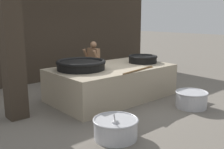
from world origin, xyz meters
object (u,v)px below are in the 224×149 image
(cook, at_px, (93,63))
(prep_bowl_meat, at_px, (191,99))
(giant_wok_far, at_px, (143,59))
(giant_wok_near, at_px, (81,64))
(prep_bowl_vegetables, at_px, (116,127))

(cook, height_order, prep_bowl_meat, cook)
(giant_wok_far, bearing_deg, giant_wok_near, 170.73)
(giant_wok_near, xyz_separation_m, prep_bowl_meat, (1.81, -2.14, -0.79))
(prep_bowl_vegetables, bearing_deg, giant_wok_near, 70.89)
(prep_bowl_vegetables, bearing_deg, cook, 58.97)
(prep_bowl_vegetables, height_order, prep_bowl_meat, prep_bowl_vegetables)
(giant_wok_far, distance_m, prep_bowl_meat, 1.99)
(giant_wok_far, relative_size, prep_bowl_vegetables, 0.94)
(giant_wok_near, distance_m, prep_bowl_vegetables, 2.45)
(cook, distance_m, prep_bowl_vegetables, 3.77)
(cook, height_order, prep_bowl_vegetables, cook)
(prep_bowl_meat, bearing_deg, giant_wok_near, 130.24)
(giant_wok_far, distance_m, prep_bowl_vegetables, 3.42)
(giant_wok_far, xyz_separation_m, prep_bowl_meat, (-0.18, -1.82, -0.78))
(giant_wok_near, height_order, giant_wok_far, giant_wok_near)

